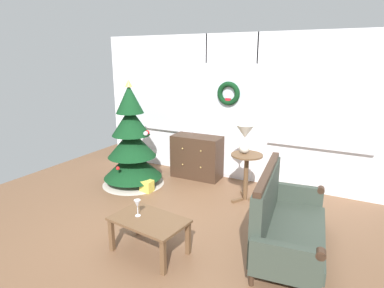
{
  "coord_description": "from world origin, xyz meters",
  "views": [
    {
      "loc": [
        2.05,
        -3.24,
        2.17
      ],
      "look_at": [
        0.05,
        0.55,
        1.0
      ],
      "focal_mm": 30.2,
      "sensor_mm": 36.0,
      "label": 1
    }
  ],
  "objects_px": {
    "coffee_table": "(149,224)",
    "gift_box": "(147,186)",
    "settee_sofa": "(282,219)",
    "dresser_cabinet": "(197,157)",
    "side_table": "(246,168)",
    "christmas_tree": "(132,148)",
    "wine_glass": "(137,204)",
    "table_lamp": "(245,135)"
  },
  "relations": [
    {
      "from": "gift_box",
      "to": "settee_sofa",
      "type": "bearing_deg",
      "value": -15.26
    },
    {
      "from": "table_lamp",
      "to": "coffee_table",
      "type": "height_order",
      "value": "table_lamp"
    },
    {
      "from": "christmas_tree",
      "to": "gift_box",
      "type": "relative_size",
      "value": 9.53
    },
    {
      "from": "dresser_cabinet",
      "to": "side_table",
      "type": "relative_size",
      "value": 1.23
    },
    {
      "from": "dresser_cabinet",
      "to": "coffee_table",
      "type": "distance_m",
      "value": 2.46
    },
    {
      "from": "settee_sofa",
      "to": "table_lamp",
      "type": "relative_size",
      "value": 3.78
    },
    {
      "from": "settee_sofa",
      "to": "table_lamp",
      "type": "distance_m",
      "value": 1.57
    },
    {
      "from": "table_lamp",
      "to": "gift_box",
      "type": "height_order",
      "value": "table_lamp"
    },
    {
      "from": "christmas_tree",
      "to": "side_table",
      "type": "height_order",
      "value": "christmas_tree"
    },
    {
      "from": "christmas_tree",
      "to": "side_table",
      "type": "bearing_deg",
      "value": 8.44
    },
    {
      "from": "side_table",
      "to": "coffee_table",
      "type": "bearing_deg",
      "value": -105.1
    },
    {
      "from": "settee_sofa",
      "to": "gift_box",
      "type": "xyz_separation_m",
      "value": [
        -2.34,
        0.64,
        -0.28
      ]
    },
    {
      "from": "table_lamp",
      "to": "settee_sofa",
      "type": "bearing_deg",
      "value": -53.1
    },
    {
      "from": "side_table",
      "to": "settee_sofa",
      "type": "bearing_deg",
      "value": -54.1
    },
    {
      "from": "side_table",
      "to": "coffee_table",
      "type": "xyz_separation_m",
      "value": [
        -0.5,
        -1.86,
        -0.17
      ]
    },
    {
      "from": "settee_sofa",
      "to": "gift_box",
      "type": "height_order",
      "value": "settee_sofa"
    },
    {
      "from": "table_lamp",
      "to": "wine_glass",
      "type": "relative_size",
      "value": 2.26
    },
    {
      "from": "christmas_tree",
      "to": "settee_sofa",
      "type": "bearing_deg",
      "value": -16.5
    },
    {
      "from": "dresser_cabinet",
      "to": "table_lamp",
      "type": "height_order",
      "value": "table_lamp"
    },
    {
      "from": "christmas_tree",
      "to": "side_table",
      "type": "xyz_separation_m",
      "value": [
        1.96,
        0.29,
        -0.13
      ]
    },
    {
      "from": "settee_sofa",
      "to": "gift_box",
      "type": "distance_m",
      "value": 2.44
    },
    {
      "from": "side_table",
      "to": "gift_box",
      "type": "height_order",
      "value": "side_table"
    },
    {
      "from": "dresser_cabinet",
      "to": "settee_sofa",
      "type": "bearing_deg",
      "value": -40.36
    },
    {
      "from": "settee_sofa",
      "to": "gift_box",
      "type": "bearing_deg",
      "value": 164.74
    },
    {
      "from": "dresser_cabinet",
      "to": "settee_sofa",
      "type": "height_order",
      "value": "settee_sofa"
    },
    {
      "from": "coffee_table",
      "to": "wine_glass",
      "type": "bearing_deg",
      "value": 179.77
    },
    {
      "from": "settee_sofa",
      "to": "wine_glass",
      "type": "bearing_deg",
      "value": -152.54
    },
    {
      "from": "settee_sofa",
      "to": "side_table",
      "type": "relative_size",
      "value": 2.25
    },
    {
      "from": "dresser_cabinet",
      "to": "christmas_tree",
      "type": "bearing_deg",
      "value": -136.0
    },
    {
      "from": "wine_glass",
      "to": "coffee_table",
      "type": "bearing_deg",
      "value": -0.23
    },
    {
      "from": "christmas_tree",
      "to": "table_lamp",
      "type": "relative_size",
      "value": 4.11
    },
    {
      "from": "table_lamp",
      "to": "gift_box",
      "type": "xyz_separation_m",
      "value": [
        -1.48,
        -0.51,
        -0.93
      ]
    },
    {
      "from": "christmas_tree",
      "to": "coffee_table",
      "type": "xyz_separation_m",
      "value": [
        1.45,
        -1.57,
        -0.29
      ]
    },
    {
      "from": "coffee_table",
      "to": "gift_box",
      "type": "xyz_separation_m",
      "value": [
        -1.04,
        1.39,
        -0.26
      ]
    },
    {
      "from": "settee_sofa",
      "to": "dresser_cabinet",
      "type": "bearing_deg",
      "value": 139.64
    },
    {
      "from": "christmas_tree",
      "to": "coffee_table",
      "type": "height_order",
      "value": "christmas_tree"
    },
    {
      "from": "coffee_table",
      "to": "gift_box",
      "type": "bearing_deg",
      "value": 126.6
    },
    {
      "from": "gift_box",
      "to": "side_table",
      "type": "bearing_deg",
      "value": 16.93
    },
    {
      "from": "christmas_tree",
      "to": "gift_box",
      "type": "xyz_separation_m",
      "value": [
        0.42,
        -0.18,
        -0.55
      ]
    },
    {
      "from": "table_lamp",
      "to": "wine_glass",
      "type": "height_order",
      "value": "table_lamp"
    },
    {
      "from": "christmas_tree",
      "to": "dresser_cabinet",
      "type": "xyz_separation_m",
      "value": [
        0.84,
        0.81,
        -0.26
      ]
    },
    {
      "from": "dresser_cabinet",
      "to": "wine_glass",
      "type": "xyz_separation_m",
      "value": [
        0.46,
        -2.38,
        0.17
      ]
    }
  ]
}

